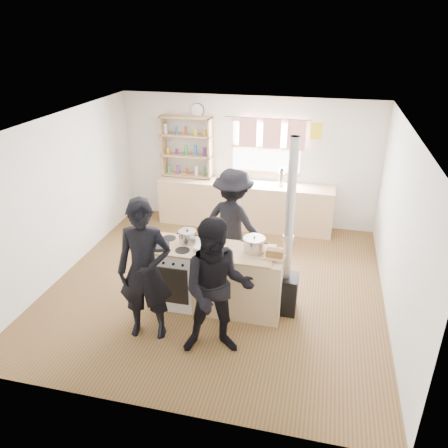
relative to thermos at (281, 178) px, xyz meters
The scene contains 14 objects.
ground 2.56m from the thermos, 107.24° to the right, with size 5.00×5.00×0.01m, color brown.
back_counter 0.92m from the thermos, behind, with size 3.40×0.55×0.90m, color #D6B081.
shelving_unit 1.94m from the thermos, behind, with size 1.00×0.28×1.20m.
thermos is the anchor object (origin of this frame).
cooking_island 2.89m from the thermos, 101.12° to the right, with size 1.97×0.64×0.93m.
skillet_greens 3.20m from the thermos, 114.38° to the right, with size 0.36×0.36×0.05m.
roast_tray 2.87m from the thermos, 103.81° to the right, with size 0.32×0.30×0.06m.
stockpot_stove 2.84m from the thermos, 110.54° to the right, with size 0.25×0.25×0.20m.
stockpot_counter 2.71m from the thermos, 91.04° to the right, with size 0.30×0.30×0.22m.
bread_board 2.84m from the thermos, 85.12° to the right, with size 0.29×0.21×0.12m.
flue_heater 2.70m from the thermos, 81.60° to the right, with size 0.35×0.35×2.50m.
person_near_left 3.77m from the thermos, 109.66° to the right, with size 0.69×0.45×1.88m, color black.
person_near_right 3.67m from the thermos, 94.98° to the right, with size 0.86×0.67×1.78m, color black.
person_far 1.83m from the thermos, 107.43° to the right, with size 1.12×0.64×1.73m, color black.
Camera 1 is at (1.44, -5.60, 3.74)m, focal length 35.00 mm.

